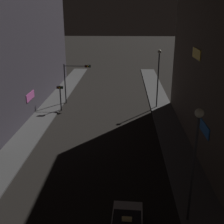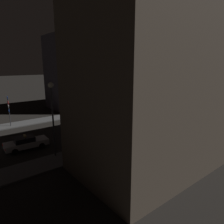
% 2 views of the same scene
% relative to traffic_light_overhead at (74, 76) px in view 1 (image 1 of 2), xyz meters
% --- Properties ---
extents(sidewalk_left, '(2.93, 58.38, 0.15)m').
position_rel_traffic_light_overhead_xyz_m(sidewalk_left, '(-3.06, -4.21, -3.92)').
color(sidewalk_left, '#4C4C4C').
rests_on(sidewalk_left, ground_plane).
extents(sidewalk_right, '(2.93, 58.38, 0.15)m').
position_rel_traffic_light_overhead_xyz_m(sidewalk_right, '(11.99, -4.21, -3.92)').
color(sidewalk_right, '#4C4C4C').
rests_on(sidewalk_right, ground_plane).
extents(building_facade_left, '(9.06, 31.07, 14.53)m').
position_rel_traffic_light_overhead_xyz_m(building_facade_left, '(-9.01, 0.77, 3.27)').
color(building_facade_left, '#3D3842').
rests_on(building_facade_left, ground_plane).
extents(traffic_light_overhead, '(3.73, 0.42, 5.58)m').
position_rel_traffic_light_overhead_xyz_m(traffic_light_overhead, '(0.00, 0.00, 0.00)').
color(traffic_light_overhead, '#2D2D33').
rests_on(traffic_light_overhead, ground_plane).
extents(traffic_light_left_kerb, '(0.80, 0.42, 3.40)m').
position_rel_traffic_light_overhead_xyz_m(traffic_light_left_kerb, '(-1.34, -3.18, -1.53)').
color(traffic_light_left_kerb, '#2D2D33').
rests_on(traffic_light_left_kerb, ground_plane).
extents(street_lamp_near_block, '(0.52, 0.52, 7.26)m').
position_rel_traffic_light_overhead_xyz_m(street_lamp_near_block, '(10.96, -23.25, 1.15)').
color(street_lamp_near_block, '#2D2D33').
rests_on(street_lamp_near_block, sidewalk_right).
extents(street_lamp_far_block, '(0.47, 0.47, 7.62)m').
position_rel_traffic_light_overhead_xyz_m(street_lamp_far_block, '(11.29, -1.37, 1.13)').
color(street_lamp_far_block, '#2D2D33').
rests_on(street_lamp_far_block, sidewalk_right).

